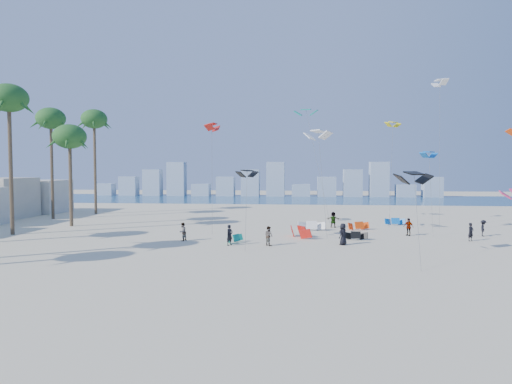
{
  "coord_description": "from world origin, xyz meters",
  "views": [
    {
      "loc": [
        7.14,
        -26.51,
        6.74
      ],
      "look_at": [
        3.0,
        16.0,
        4.5
      ],
      "focal_mm": 31.12,
      "sensor_mm": 36.0,
      "label": 1
    }
  ],
  "objects": [
    {
      "name": "ground",
      "position": [
        0.0,
        0.0,
        0.0
      ],
      "size": [
        220.0,
        220.0,
        0.0
      ],
      "primitive_type": "plane",
      "color": "beige",
      "rests_on": "ground"
    },
    {
      "name": "distant_skyline",
      "position": [
        -1.19,
        82.0,
        3.09
      ],
      "size": [
        85.0,
        3.0,
        8.4
      ],
      "color": "#9EADBF",
      "rests_on": "ground"
    },
    {
      "name": "kitesurfer_mid",
      "position": [
        4.5,
        12.08,
        0.85
      ],
      "size": [
        1.04,
        1.04,
        1.7
      ],
      "primitive_type": "imported",
      "rotation": [
        0.0,
        0.0,
        2.33
      ],
      "color": "gray",
      "rests_on": "ground"
    },
    {
      "name": "ocean",
      "position": [
        0.0,
        72.0,
        0.01
      ],
      "size": [
        220.0,
        220.0,
        0.0
      ],
      "primitive_type": "plane",
      "color": "navy",
      "rests_on": "ground"
    },
    {
      "name": "kitesurfers_far",
      "position": [
        13.12,
        18.56,
        0.89
      ],
      "size": [
        30.11,
        12.82,
        1.92
      ],
      "color": "black",
      "rests_on": "ground"
    },
    {
      "name": "palm_row",
      "position": [
        -22.75,
        16.19,
        11.75
      ],
      "size": [
        10.15,
        44.8,
        15.55
      ],
      "color": "brown",
      "rests_on": "ground"
    },
    {
      "name": "flying_kites",
      "position": [
        15.07,
        21.07,
        10.71
      ],
      "size": [
        37.28,
        29.14,
        18.2
      ],
      "color": "black",
      "rests_on": "ground"
    },
    {
      "name": "grounded_kites",
      "position": [
        10.12,
        19.83,
        0.45
      ],
      "size": [
        19.38,
        16.08,
        1.03
      ],
      "color": "#0C937B",
      "rests_on": "ground"
    },
    {
      "name": "kitesurfer_near",
      "position": [
        1.07,
        11.81,
        0.91
      ],
      "size": [
        0.75,
        0.79,
        1.82
      ],
      "primitive_type": "imported",
      "rotation": [
        0.0,
        0.0,
        0.92
      ],
      "color": "black",
      "rests_on": "ground"
    }
  ]
}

